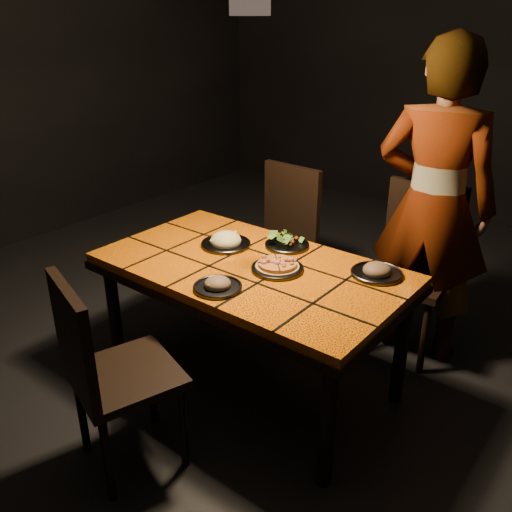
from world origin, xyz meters
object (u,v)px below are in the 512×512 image
Objects in this scene: dining_table at (251,278)px; chair_far_left at (281,230)px; plate_pasta at (226,242)px; diner at (433,207)px; chair_near at (104,366)px; chair_far_right at (415,257)px; plate_pizza at (277,267)px.

chair_far_left is (-0.41, 0.84, -0.09)m from dining_table.
diner is at bearing 43.91° from plate_pasta.
chair_near reaches higher than plate_pasta.
plate_pasta is (-0.78, -0.85, 0.18)m from chair_far_right.
dining_table is 5.76× the size of plate_pasta.
dining_table is 1.66× the size of chair_near.
plate_pasta is (-0.27, 0.11, 0.10)m from dining_table.
plate_pasta is at bearing -76.01° from chair_far_left.
chair_far_right is 0.55× the size of diner.
chair_near is at bearing -80.58° from plate_pasta.
dining_table is at bearing -61.00° from chair_far_left.
dining_table is 0.31m from plate_pasta.
diner is 5.93× the size of plate_pizza.
chair_near is 0.94× the size of chair_far_right.
chair_near is 1.03m from plate_pasta.
diner reaches higher than chair_far_left.
chair_far_right reaches higher than dining_table.
chair_far_right reaches higher than plate_pizza.
dining_table is 5.10× the size of plate_pizza.
chair_far_right reaches higher than chair_far_left.
dining_table is at bearing -168.01° from plate_pizza.
dining_table is 1.13m from diner.
dining_table is 1.60× the size of chair_far_left.
chair_far_left is at bearing -178.71° from chair_far_right.
dining_table is 0.18m from plate_pizza.
plate_pizza is (-0.36, -0.92, 0.17)m from chair_far_right.
plate_pizza is 1.13× the size of plate_pasta.
diner is at bearing 7.94° from chair_far_left.
chair_near is 1.75m from chair_far_left.
chair_far_left is at bearing 124.61° from plate_pizza.
chair_far_left is (-0.31, 1.73, 0.02)m from chair_near.
chair_far_right is at bearing 47.41° from plate_pasta.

